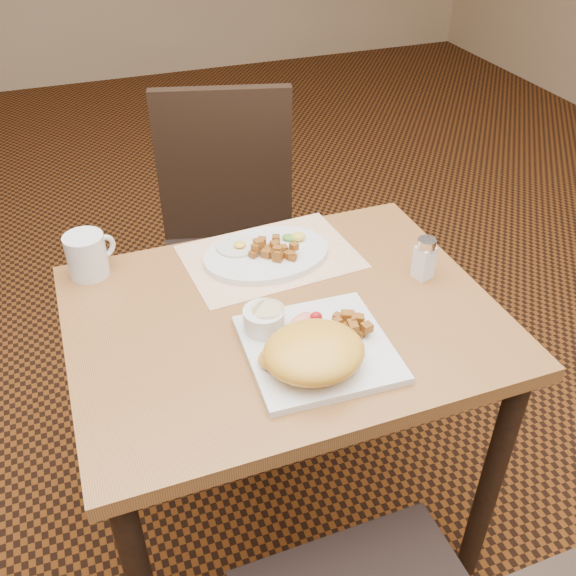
# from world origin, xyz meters

# --- Properties ---
(ground) EXTENTS (8.00, 8.00, 0.00)m
(ground) POSITION_xyz_m (0.00, 0.00, 0.00)
(ground) COLOR black
(ground) RESTS_ON ground
(table) EXTENTS (0.90, 0.70, 0.75)m
(table) POSITION_xyz_m (0.00, 0.00, 0.64)
(table) COLOR #9A622F
(table) RESTS_ON ground
(chair_far) EXTENTS (0.52, 0.52, 0.97)m
(chair_far) POSITION_xyz_m (0.06, 0.68, 0.54)
(chair_far) COLOR black
(chair_far) RESTS_ON ground
(placemat) EXTENTS (0.42, 0.31, 0.00)m
(placemat) POSITION_xyz_m (0.04, 0.21, 0.75)
(placemat) COLOR white
(placemat) RESTS_ON table
(plate_square) EXTENTS (0.29, 0.29, 0.02)m
(plate_square) POSITION_xyz_m (0.02, -0.14, 0.76)
(plate_square) COLOR silver
(plate_square) RESTS_ON table
(plate_oval) EXTENTS (0.31, 0.24, 0.02)m
(plate_oval) POSITION_xyz_m (0.03, 0.21, 0.76)
(plate_oval) COLOR silver
(plate_oval) RESTS_ON placemat
(hollandaise_mound) EXTENTS (0.20, 0.17, 0.07)m
(hollandaise_mound) POSITION_xyz_m (-0.01, -0.19, 0.80)
(hollandaise_mound) COLOR gold
(hollandaise_mound) RESTS_ON plate_square
(ramekin) EXTENTS (0.09, 0.08, 0.05)m
(ramekin) POSITION_xyz_m (-0.06, -0.05, 0.79)
(ramekin) COLOR silver
(ramekin) RESTS_ON plate_square
(garnish_sq) EXTENTS (0.08, 0.05, 0.03)m
(garnish_sq) POSITION_xyz_m (0.02, -0.07, 0.78)
(garnish_sq) COLOR #387223
(garnish_sq) RESTS_ON plate_square
(fried_egg) EXTENTS (0.10, 0.10, 0.02)m
(fried_egg) POSITION_xyz_m (-0.03, 0.25, 0.77)
(fried_egg) COLOR white
(fried_egg) RESTS_ON plate_oval
(garnish_ov) EXTENTS (0.06, 0.05, 0.02)m
(garnish_ov) POSITION_xyz_m (0.12, 0.24, 0.78)
(garnish_ov) COLOR #387223
(garnish_ov) RESTS_ON plate_oval
(salt_shaker) EXTENTS (0.05, 0.05, 0.10)m
(salt_shaker) POSITION_xyz_m (0.34, 0.02, 0.80)
(salt_shaker) COLOR white
(salt_shaker) RESTS_ON table
(coffee_mug) EXTENTS (0.12, 0.09, 0.10)m
(coffee_mug) POSITION_xyz_m (-0.37, 0.29, 0.80)
(coffee_mug) COLOR silver
(coffee_mug) RESTS_ON table
(home_fries_sq) EXTENTS (0.09, 0.10, 0.03)m
(home_fries_sq) POSITION_xyz_m (0.10, -0.12, 0.78)
(home_fries_sq) COLOR #985718
(home_fries_sq) RESTS_ON plate_square
(home_fries_ov) EXTENTS (0.11, 0.11, 0.04)m
(home_fries_ov) POSITION_xyz_m (0.05, 0.19, 0.78)
(home_fries_ov) COLOR #985718
(home_fries_ov) RESTS_ON plate_oval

